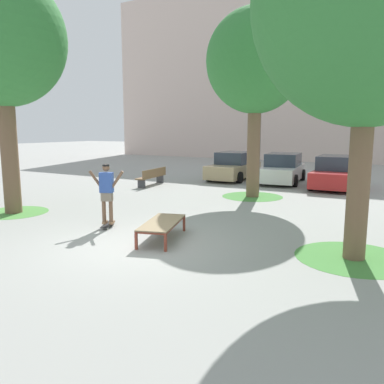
% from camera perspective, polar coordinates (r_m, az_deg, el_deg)
% --- Properties ---
extents(ground_plane, '(120.00, 120.00, 0.00)m').
position_cam_1_polar(ground_plane, '(9.50, -8.49, -7.71)').
color(ground_plane, '#999993').
extents(building_facade, '(42.41, 4.00, 15.52)m').
position_cam_1_polar(building_facade, '(36.23, 20.27, 16.61)').
color(building_facade, beige).
rests_on(building_facade, ground).
extents(skate_box, '(1.31, 2.04, 0.46)m').
position_cam_1_polar(skate_box, '(9.80, -4.40, -4.60)').
color(skate_box, brown).
rests_on(skate_box, ground).
extents(skateboard, '(0.52, 0.81, 0.09)m').
position_cam_1_polar(skateboard, '(11.32, -12.17, -4.65)').
color(skateboard, black).
rests_on(skateboard, ground).
extents(skater, '(0.94, 0.49, 1.69)m').
position_cam_1_polar(skater, '(11.13, -12.34, 0.33)').
color(skater, brown).
rests_on(skater, skateboard).
extents(tree_near_left, '(3.98, 3.98, 7.61)m').
position_cam_1_polar(tree_near_left, '(14.27, -26.10, 19.27)').
color(tree_near_left, brown).
rests_on(tree_near_left, ground).
extents(grass_patch_near_left, '(2.19, 2.19, 0.01)m').
position_cam_1_polar(grass_patch_near_left, '(14.27, -24.56, -2.73)').
color(grass_patch_near_left, '#519342').
rests_on(grass_patch_near_left, ground).
extents(tree_near_right, '(4.67, 4.67, 7.68)m').
position_cam_1_polar(tree_near_right, '(9.12, 24.71, 24.02)').
color(tree_near_right, brown).
rests_on(tree_near_right, ground).
extents(grass_patch_near_right, '(2.47, 2.47, 0.01)m').
position_cam_1_polar(grass_patch_near_right, '(9.20, 22.51, -8.88)').
color(grass_patch_near_right, '#47893D').
rests_on(grass_patch_near_right, ground).
extents(tree_mid_back, '(3.87, 3.87, 7.40)m').
position_cam_1_polar(tree_mid_back, '(16.20, 9.28, 18.19)').
color(tree_mid_back, brown).
rests_on(tree_mid_back, ground).
extents(grass_patch_mid_back, '(2.47, 2.47, 0.01)m').
position_cam_1_polar(grass_patch_mid_back, '(16.23, 8.80, -0.64)').
color(grass_patch_mid_back, '#47893D').
rests_on(grass_patch_mid_back, ground).
extents(car_tan, '(2.02, 4.25, 1.50)m').
position_cam_1_polar(car_tan, '(21.55, 6.15, 3.67)').
color(car_tan, tan).
rests_on(car_tan, ground).
extents(car_white, '(2.26, 4.36, 1.50)m').
position_cam_1_polar(car_white, '(20.70, 13.09, 3.26)').
color(car_white, silver).
rests_on(car_white, ground).
extents(car_red, '(2.02, 4.25, 1.50)m').
position_cam_1_polar(car_red, '(19.54, 20.21, 2.59)').
color(car_red, red).
rests_on(car_red, ground).
extents(park_bench, '(0.76, 2.44, 0.83)m').
position_cam_1_polar(park_bench, '(19.26, -5.85, 2.29)').
color(park_bench, brown).
rests_on(park_bench, ground).
extents(light_post, '(0.36, 0.36, 5.83)m').
position_cam_1_polar(light_post, '(16.94, 9.92, 12.71)').
color(light_post, '#4C4C51').
rests_on(light_post, ground).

